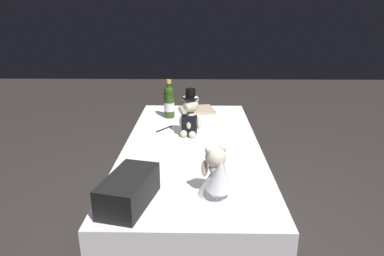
{
  "coord_description": "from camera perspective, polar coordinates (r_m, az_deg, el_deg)",
  "views": [
    {
      "loc": [
        -1.89,
        -0.03,
        1.54
      ],
      "look_at": [
        0.0,
        0.0,
        0.88
      ],
      "focal_mm": 32.1,
      "sensor_mm": 36.0,
      "label": 1
    }
  ],
  "objects": [
    {
      "name": "signing_pen",
      "position": [
        2.28,
        -4.76,
        -0.18
      ],
      "size": [
        0.13,
        0.1,
        0.01
      ],
      "color": "black",
      "rests_on": "reception_table"
    },
    {
      "name": "guestbook",
      "position": [
        2.68,
        0.82,
        3.0
      ],
      "size": [
        0.27,
        0.29,
        0.02
      ],
      "primitive_type": "cube",
      "rotation": [
        0.0,
        0.0,
        0.21
      ],
      "color": "tan",
      "rests_on": "reception_table"
    },
    {
      "name": "gift_case_black",
      "position": [
        1.43,
        -10.46,
        -10.11
      ],
      "size": [
        0.34,
        0.22,
        0.13
      ],
      "color": "black",
      "rests_on": "reception_table"
    },
    {
      "name": "teddy_bear_groom",
      "position": [
        2.14,
        -0.29,
        1.98
      ],
      "size": [
        0.14,
        0.14,
        0.3
      ],
      "color": "beige",
      "rests_on": "reception_table"
    },
    {
      "name": "reception_table",
      "position": [
        2.21,
        0.0,
        -12.12
      ],
      "size": [
        1.71,
        0.79,
        0.78
      ],
      "primitive_type": "cube",
      "color": "white",
      "rests_on": "ground_plane"
    },
    {
      "name": "ground_plane",
      "position": [
        2.44,
        0.0,
        -20.02
      ],
      "size": [
        12.0,
        12.0,
        0.0
      ],
      "primitive_type": "plane",
      "color": "#2D2826"
    },
    {
      "name": "teddy_bear_bride",
      "position": [
        1.46,
        4.09,
        -7.69
      ],
      "size": [
        0.2,
        0.17,
        0.22
      ],
      "color": "white",
      "rests_on": "reception_table"
    },
    {
      "name": "champagne_bottle",
      "position": [
        2.51,
        -3.81,
        4.4
      ],
      "size": [
        0.08,
        0.08,
        0.28
      ],
      "color": "#264211",
      "rests_on": "reception_table"
    }
  ]
}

